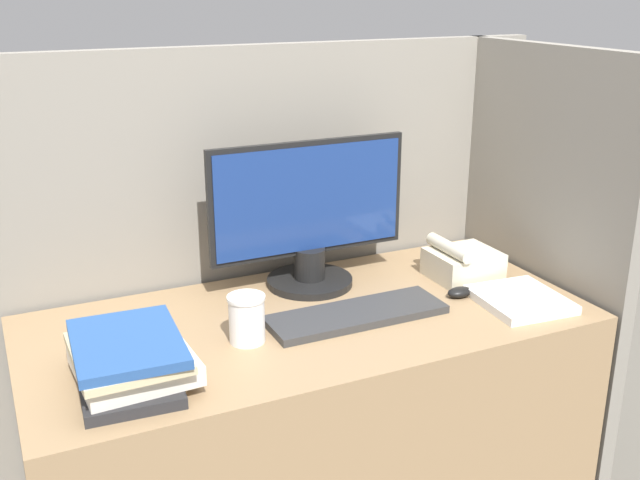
# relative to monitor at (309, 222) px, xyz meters

# --- Properties ---
(cubicle_panel_rear) EXTENTS (1.81, 0.04, 1.42)m
(cubicle_panel_rear) POSITION_rel_monitor_xyz_m (-0.09, 0.17, -0.25)
(cubicle_panel_rear) COLOR gray
(cubicle_panel_rear) RESTS_ON ground_plane
(cubicle_panel_right) EXTENTS (0.04, 0.72, 1.42)m
(cubicle_panel_right) POSITION_rel_monitor_xyz_m (0.65, -0.17, -0.25)
(cubicle_panel_right) COLOR gray
(cubicle_panel_right) RESTS_ON ground_plane
(desk) EXTENTS (1.41, 0.66, 0.78)m
(desk) POSITION_rel_monitor_xyz_m (-0.09, -0.20, -0.57)
(desk) COLOR #937551
(desk) RESTS_ON ground_plane
(monitor) EXTENTS (0.56, 0.24, 0.41)m
(monitor) POSITION_rel_monitor_xyz_m (0.00, 0.00, 0.00)
(monitor) COLOR black
(monitor) RESTS_ON desk
(keyboard) EXTENTS (0.46, 0.15, 0.02)m
(keyboard) POSITION_rel_monitor_xyz_m (0.01, -0.25, -0.17)
(keyboard) COLOR #333333
(keyboard) RESTS_ON desk
(mouse) EXTENTS (0.07, 0.04, 0.03)m
(mouse) POSITION_rel_monitor_xyz_m (0.33, -0.25, -0.17)
(mouse) COLOR black
(mouse) RESTS_ON desk
(coffee_cup) EXTENTS (0.09, 0.09, 0.12)m
(coffee_cup) POSITION_rel_monitor_xyz_m (-0.28, -0.26, -0.12)
(coffee_cup) COLOR white
(coffee_cup) RESTS_ON desk
(book_stack) EXTENTS (0.25, 0.31, 0.11)m
(book_stack) POSITION_rel_monitor_xyz_m (-0.56, -0.34, -0.13)
(book_stack) COLOR #262628
(book_stack) RESTS_ON desk
(desk_telephone) EXTENTS (0.18, 0.18, 0.11)m
(desk_telephone) POSITION_rel_monitor_xyz_m (0.41, -0.14, -0.14)
(desk_telephone) COLOR beige
(desk_telephone) RESTS_ON desk
(paper_pile) EXTENTS (0.23, 0.25, 0.02)m
(paper_pile) POSITION_rel_monitor_xyz_m (0.44, -0.36, -0.17)
(paper_pile) COLOR white
(paper_pile) RESTS_ON desk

